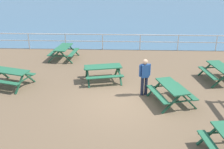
{
  "coord_description": "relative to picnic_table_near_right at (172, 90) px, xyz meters",
  "views": [
    {
      "loc": [
        0.13,
        -10.08,
        5.3
      ],
      "look_at": [
        -0.35,
        1.13,
        0.8
      ],
      "focal_mm": 43.19,
      "sensor_mm": 36.0,
      "label": 1
    }
  ],
  "objects": [
    {
      "name": "picnic_table_mid_centre",
      "position": [
        2.78,
        2.42,
        0.0
      ],
      "size": [
        1.77,
        2.01,
        0.8
      ],
      "rotation": [
        0.0,
        0.0,
        1.72
      ],
      "color": "#286B47",
      "rests_on": "ground"
    },
    {
      "name": "visitor",
      "position": [
        -1.08,
        0.68,
        0.36
      ],
      "size": [
        0.51,
        0.32,
        1.66
      ],
      "rotation": [
        0.0,
        0.0,
        5.04
      ],
      "color": "#1E2338",
      "rests_on": "ground"
    },
    {
      "name": "seaward_railing",
      "position": [
        -2.16,
        7.65,
        0.18
      ],
      "size": [
        23.07,
        0.07,
        1.08
      ],
      "color": "white",
      "rests_on": "ground"
    },
    {
      "name": "picnic_table_near_right",
      "position": [
        0.0,
        0.0,
        0.0
      ],
      "size": [
        1.96,
        2.16,
        0.8
      ],
      "rotation": [
        0.0,
        0.0,
        1.87
      ],
      "color": "#286B47",
      "rests_on": "ground"
    },
    {
      "name": "picnic_table_far_right",
      "position": [
        -7.35,
        1.4,
        0.0
      ],
      "size": [
        2.15,
        1.95,
        0.8
      ],
      "rotation": [
        0.0,
        0.0,
        -0.29
      ],
      "color": "#286B47",
      "rests_on": "ground"
    },
    {
      "name": "picnic_table_corner",
      "position": [
        -3.0,
        2.18,
        0.0
      ],
      "size": [
        2.09,
        1.87,
        0.8
      ],
      "rotation": [
        0.0,
        0.0,
        0.22
      ],
      "color": "#286B47",
      "rests_on": "ground"
    },
    {
      "name": "ground_plane",
      "position": [
        -2.16,
        -0.1,
        -0.68
      ],
      "size": [
        30.0,
        24.0,
        0.2
      ],
      "primitive_type": "cube",
      "color": "brown"
    },
    {
      "name": "picnic_table_seaward",
      "position": [
        -5.67,
        5.52,
        0.0
      ],
      "size": [
        1.69,
        1.94,
        0.8
      ],
      "rotation": [
        0.0,
        0.0,
        1.47
      ],
      "color": "#286B47",
      "rests_on": "ground"
    }
  ]
}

